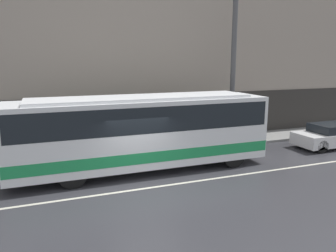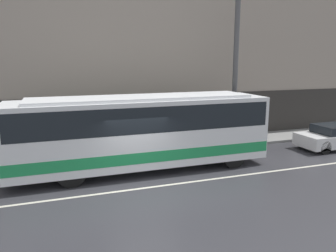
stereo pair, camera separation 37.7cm
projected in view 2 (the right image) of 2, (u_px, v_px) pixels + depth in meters
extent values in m
plane|color=#333338|center=(144.00, 188.00, 12.24)|extent=(60.00, 60.00, 0.00)
cube|color=gray|center=(118.00, 151.00, 17.02)|extent=(60.00, 2.37, 0.14)
cube|color=gray|center=(110.00, 41.00, 17.15)|extent=(60.00, 0.30, 11.42)
cube|color=#2D2B28|center=(113.00, 122.00, 17.84)|extent=(60.00, 0.06, 2.80)
cube|color=beige|center=(144.00, 188.00, 12.24)|extent=(54.00, 0.14, 0.01)
cube|color=white|center=(143.00, 131.00, 14.04)|extent=(10.94, 2.50, 2.75)
cube|color=#1E8C4C|center=(143.00, 149.00, 14.20)|extent=(10.89, 2.52, 0.45)
cube|color=black|center=(142.00, 115.00, 13.90)|extent=(10.62, 2.52, 1.05)
cube|color=orange|center=(252.00, 99.00, 15.56)|extent=(0.12, 1.87, 0.28)
cube|color=white|center=(142.00, 98.00, 13.75)|extent=(9.30, 2.12, 0.12)
cylinder|color=black|center=(234.00, 156.00, 14.52)|extent=(1.08, 0.28, 1.08)
cylinder|color=black|center=(212.00, 144.00, 16.53)|extent=(1.08, 0.28, 1.08)
cylinder|color=black|center=(71.00, 173.00, 12.27)|extent=(1.08, 0.28, 1.08)
cylinder|color=black|center=(68.00, 157.00, 14.28)|extent=(1.08, 0.28, 1.08)
cube|color=silver|center=(336.00, 139.00, 17.79)|extent=(4.34, 1.76, 0.66)
cube|color=black|center=(336.00, 129.00, 17.65)|extent=(2.08, 1.59, 0.45)
cylinder|color=black|center=(325.00, 148.00, 16.61)|extent=(0.69, 0.20, 0.69)
cylinder|color=black|center=(303.00, 141.00, 18.05)|extent=(0.69, 0.20, 0.69)
cylinder|color=#4C4C4F|center=(235.00, 74.00, 17.85)|extent=(0.28, 0.28, 7.69)
cylinder|color=#333338|center=(156.00, 134.00, 17.69)|extent=(0.36, 0.36, 1.33)
sphere|color=tan|center=(156.00, 119.00, 17.53)|extent=(0.24, 0.24, 0.24)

